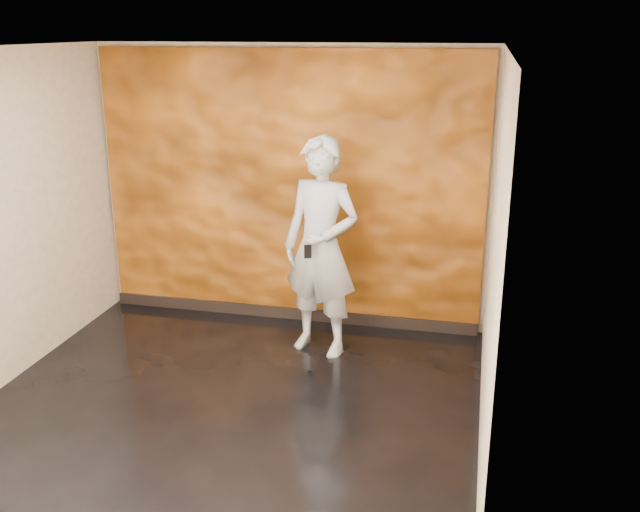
% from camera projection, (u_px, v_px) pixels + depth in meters
% --- Properties ---
extents(room, '(4.02, 4.02, 2.81)m').
position_uv_depth(room, '(219.00, 243.00, 5.33)').
color(room, black).
rests_on(room, ground).
extents(feature_wall, '(3.90, 0.06, 2.75)m').
position_uv_depth(feature_wall, '(289.00, 190.00, 7.15)').
color(feature_wall, orange).
rests_on(feature_wall, ground).
extents(baseboard, '(3.90, 0.04, 0.12)m').
position_uv_depth(baseboard, '(289.00, 313.00, 7.52)').
color(baseboard, black).
rests_on(baseboard, ground).
extents(man, '(0.85, 0.67, 2.04)m').
position_uv_depth(man, '(321.00, 248.00, 6.51)').
color(man, '#9399A0').
rests_on(man, ground).
extents(phone, '(0.07, 0.03, 0.12)m').
position_uv_depth(phone, '(308.00, 252.00, 6.25)').
color(phone, black).
rests_on(phone, man).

